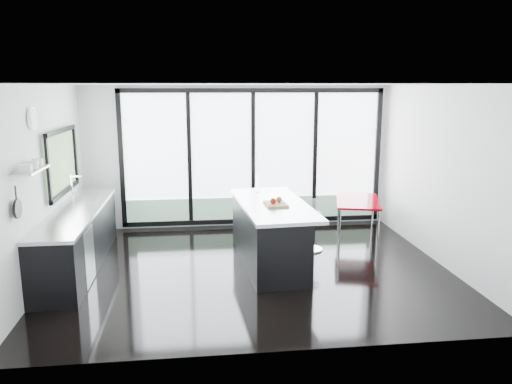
{
  "coord_description": "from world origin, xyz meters",
  "views": [
    {
      "loc": [
        -0.81,
        -7.29,
        2.77
      ],
      "look_at": [
        0.1,
        0.3,
        1.15
      ],
      "focal_mm": 35.0,
      "sensor_mm": 36.0,
      "label": 1
    }
  ],
  "objects": [
    {
      "name": "counter_cabinets",
      "position": [
        -2.67,
        0.4,
        0.46
      ],
      "size": [
        0.69,
        3.24,
        1.36
      ],
      "color": "black",
      "rests_on": "floor"
    },
    {
      "name": "wall_right",
      "position": [
        3.0,
        0.0,
        1.4
      ],
      "size": [
        0.0,
        5.0,
        2.8
      ],
      "primitive_type": "cube",
      "color": "silver",
      "rests_on": "ground"
    },
    {
      "name": "floor",
      "position": [
        0.0,
        0.0,
        0.0
      ],
      "size": [
        6.0,
        5.0,
        0.0
      ],
      "primitive_type": "cube",
      "color": "black",
      "rests_on": "ground"
    },
    {
      "name": "bar_stool_far",
      "position": [
        1.1,
        0.77,
        0.33
      ],
      "size": [
        0.51,
        0.51,
        0.67
      ],
      "primitive_type": "cylinder",
      "rotation": [
        0.0,
        0.0,
        0.24
      ],
      "color": "silver",
      "rests_on": "floor"
    },
    {
      "name": "ceiling",
      "position": [
        0.0,
        0.0,
        2.8
      ],
      "size": [
        6.0,
        5.0,
        0.0
      ],
      "primitive_type": "cube",
      "color": "white",
      "rests_on": "wall_back"
    },
    {
      "name": "wall_back",
      "position": [
        0.27,
        2.47,
        1.27
      ],
      "size": [
        6.0,
        0.09,
        2.8
      ],
      "color": "silver",
      "rests_on": "ground"
    },
    {
      "name": "wall_front",
      "position": [
        0.0,
        -2.5,
        1.4
      ],
      "size": [
        6.0,
        0.0,
        2.8
      ],
      "primitive_type": "cube",
      "color": "silver",
      "rests_on": "ground"
    },
    {
      "name": "wall_left",
      "position": [
        -2.97,
        0.27,
        1.56
      ],
      "size": [
        0.26,
        5.0,
        2.8
      ],
      "color": "silver",
      "rests_on": "ground"
    },
    {
      "name": "bar_stool_near",
      "position": [
        0.7,
        0.05,
        0.32
      ],
      "size": [
        0.5,
        0.5,
        0.65
      ],
      "primitive_type": "cylinder",
      "rotation": [
        0.0,
        0.0,
        0.28
      ],
      "color": "silver",
      "rests_on": "floor"
    },
    {
      "name": "red_table",
      "position": [
        2.13,
        1.41,
        0.36
      ],
      "size": [
        1.09,
        1.49,
        0.71
      ],
      "primitive_type": "cube",
      "rotation": [
        0.0,
        0.0,
        -0.27
      ],
      "color": "maroon",
      "rests_on": "floor"
    },
    {
      "name": "island",
      "position": [
        0.29,
        0.24,
        0.5
      ],
      "size": [
        1.17,
        2.47,
        1.28
      ],
      "color": "black",
      "rests_on": "floor"
    }
  ]
}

